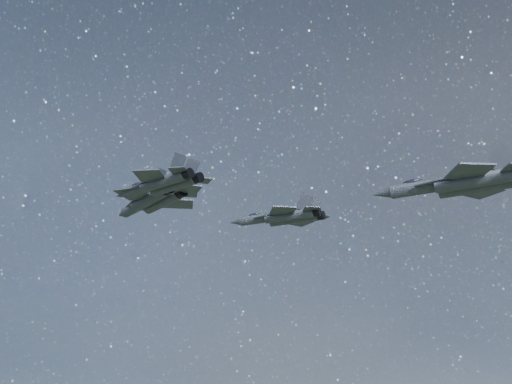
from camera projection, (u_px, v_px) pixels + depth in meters
The scene contains 4 objects.
jet_lead at pixel (152, 200), 80.51m from camera, with size 17.21×11.56×4.35m.
jet_left at pixel (284, 217), 97.63m from camera, with size 17.49×12.14×4.39m.
jet_right at pixel (162, 184), 73.56m from camera, with size 15.17×10.68×3.83m.
jet_slot at pixel (463, 183), 69.60m from camera, with size 18.90×13.26×4.77m.
Camera 1 is at (41.84, -62.21, 116.64)m, focal length 42.00 mm.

